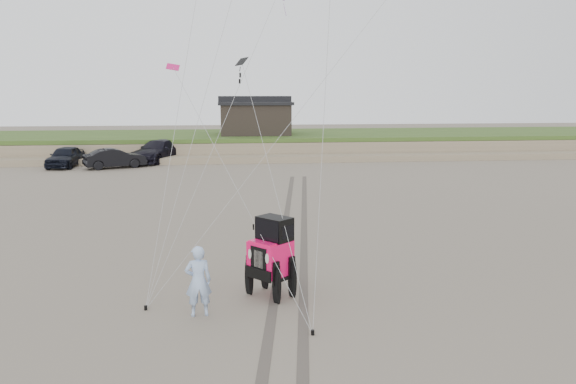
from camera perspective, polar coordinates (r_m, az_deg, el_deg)
name	(u,v)px	position (r m, az deg, el deg)	size (l,w,h in m)	color
ground	(252,318)	(14.23, -3.65, -12.63)	(160.00, 160.00, 0.00)	#6B6054
dune_ridge	(233,144)	(50.83, -5.65, 4.88)	(160.00, 14.25, 1.73)	#7A6B54
cabin	(255,117)	(50.22, -3.39, 7.61)	(6.40, 5.40, 3.35)	black
truck_a	(65,157)	(44.41, -21.67, 3.36)	(1.81, 4.49, 1.53)	black
truck_b	(115,158)	(42.56, -17.17, 3.29)	(1.51, 4.34, 1.43)	black
truck_c	(159,151)	(45.43, -13.00, 4.09)	(2.42, 5.96, 1.73)	black
jeep	(271,265)	(15.33, -1.78, -7.44)	(2.02, 4.69, 1.75)	#FF0E5A
man	(198,281)	(14.20, -9.10, -8.92)	(0.66, 0.43, 1.80)	#97B9E9
stake_main	(146,308)	(15.09, -14.26, -11.33)	(0.08, 0.08, 0.12)	black
stake_aux	(313,332)	(13.29, 2.53, -14.07)	(0.08, 0.08, 0.12)	black
tire_tracks	(294,234)	(21.97, 0.60, -4.32)	(5.22, 29.74, 0.01)	#4C443D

